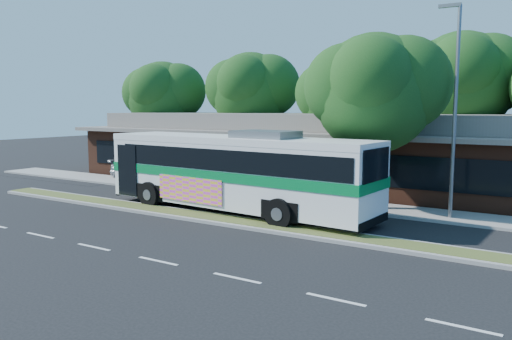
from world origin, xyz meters
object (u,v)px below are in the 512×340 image
object	(u,v)px
sedan	(144,170)
sidewalk_tree	(383,91)
lamp_post	(454,105)
transit_bus	(236,167)

from	to	relation	value
sedan	sidewalk_tree	xyz separation A→B (m)	(16.66, -1.49, 4.89)
sedan	sidewalk_tree	bearing A→B (deg)	-102.77
lamp_post	transit_bus	xyz separation A→B (m)	(-8.63, -3.61, -2.78)
transit_bus	sidewalk_tree	xyz separation A→B (m)	(5.47, 3.94, 3.46)
sedan	sidewalk_tree	size ratio (longest dim) A/B	0.58
lamp_post	sedan	world-z (taller)	lamp_post
transit_bus	sidewalk_tree	distance (m)	7.57
transit_bus	sidewalk_tree	size ratio (longest dim) A/B	1.68
lamp_post	sedan	xyz separation A→B (m)	(-19.83, 1.82, -4.21)
lamp_post	sedan	bearing A→B (deg)	174.74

